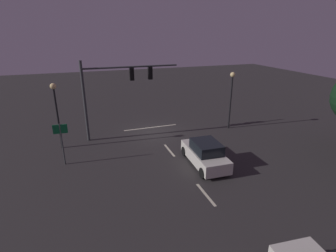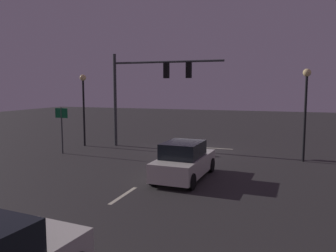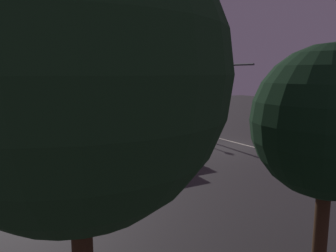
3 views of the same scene
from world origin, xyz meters
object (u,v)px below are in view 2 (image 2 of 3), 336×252
at_px(traffic_signal_assembly, 148,82).
at_px(car_approaching, 184,161).
at_px(street_lamp_left_kerb, 306,97).
at_px(route_sign, 62,120).
at_px(street_lamp_right_kerb, 83,96).

distance_m(traffic_signal_assembly, car_approaching, 9.08).
distance_m(traffic_signal_assembly, street_lamp_left_kerb, 10.02).
height_order(car_approaching, street_lamp_left_kerb, street_lamp_left_kerb).
height_order(car_approaching, route_sign, route_sign).
distance_m(street_lamp_right_kerb, route_sign, 3.24).
bearing_deg(car_approaching, traffic_signal_assembly, -56.26).
bearing_deg(route_sign, traffic_signal_assembly, -138.71).
bearing_deg(route_sign, street_lamp_right_kerb, -84.74).
relative_size(traffic_signal_assembly, car_approaching, 1.75).
distance_m(street_lamp_left_kerb, street_lamp_right_kerb, 14.43).
xyz_separation_m(street_lamp_right_kerb, route_sign, (-0.27, 2.89, -1.43)).
bearing_deg(car_approaching, street_lamp_left_kerb, -133.31).
xyz_separation_m(car_approaching, street_lamp_left_kerb, (-5.28, -5.60, 2.79)).
height_order(traffic_signal_assembly, street_lamp_right_kerb, traffic_signal_assembly).
xyz_separation_m(traffic_signal_assembly, street_lamp_right_kerb, (4.54, 0.86, -0.98)).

